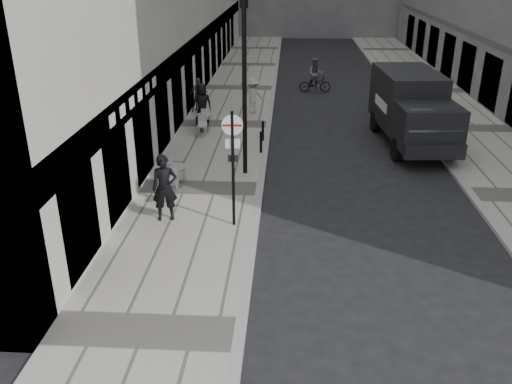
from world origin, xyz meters
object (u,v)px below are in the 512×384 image
Objects in this scene: panel_van at (412,105)px; sign_post at (233,154)px; lamppost at (244,81)px; cyclist at (315,79)px; walking_man at (165,188)px.

sign_post is at bearing -132.77° from panel_van.
lamppost is 3.07× the size of cyclist.
walking_man is 1.02× the size of cyclist.
cyclist is (5.05, 17.32, -0.36)m from walking_man.
walking_man is 0.32× the size of panel_van.
cyclist is at bearing 76.90° from sign_post.
lamppost is 0.95× the size of panel_van.
sign_post is 10.58m from panel_van.
lamppost is (0.00, 4.13, 1.16)m from sign_post.
lamppost is at bearing -103.96° from cyclist.
walking_man is 4.97m from lamppost.
panel_van is at bearing -70.33° from cyclist.
cyclist is (3.02, 13.44, -2.69)m from lamppost.
walking_man is at bearing -141.27° from panel_van.
sign_post is 0.56× the size of lamppost.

